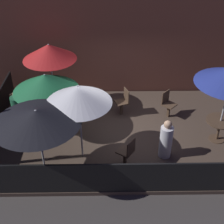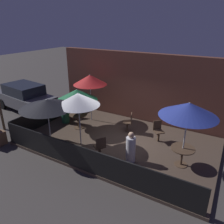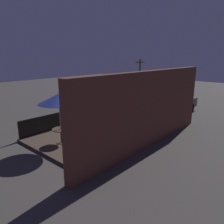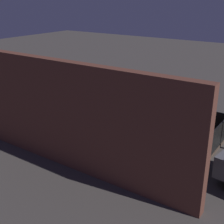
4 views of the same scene
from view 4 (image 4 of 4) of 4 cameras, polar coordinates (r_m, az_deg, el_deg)
ground_plane at (r=13.26m, az=-0.32°, el=-4.28°), size 60.00×60.00×0.00m
patio_deck at (r=13.24m, az=-0.32°, el=-4.05°), size 8.36×5.10×0.12m
building_wall at (r=10.58m, az=-9.04°, el=-0.41°), size 9.96×0.36×3.68m
fence_front at (r=15.00m, az=5.19°, el=1.11°), size 8.16×0.05×0.95m
fence_side_left at (r=11.38m, az=17.07°, el=-6.39°), size 0.05×4.90×0.95m
patio_umbrella_0 at (r=11.36m, az=9.00°, el=1.26°), size 1.98×1.98×2.02m
patio_umbrella_1 at (r=14.58m, az=-8.75°, el=7.59°), size 2.00×2.00×2.48m
patio_umbrella_2 at (r=13.15m, az=12.50°, el=4.73°), size 2.15×2.15×2.15m
patio_umbrella_3 at (r=12.79m, az=7.23°, el=5.17°), size 1.76×1.76×2.35m
patio_umbrella_4 at (r=10.26m, az=6.39°, el=2.11°), size 1.73×1.73×2.49m
dining_table_0 at (r=11.79m, az=8.69°, el=-4.05°), size 0.89×0.89×0.75m
dining_table_1 at (r=15.03m, az=-8.41°, el=1.41°), size 0.87×0.87×0.73m
patio_chair_0 at (r=12.28m, az=-3.08°, el=-3.11°), size 0.51×0.51×0.96m
patio_chair_1 at (r=10.75m, az=12.36°, el=-7.42°), size 0.56×0.56×0.92m
patio_chair_2 at (r=14.23m, az=3.21°, el=0.23°), size 0.56×0.56×0.94m
patio_chair_3 at (r=13.29m, az=-7.88°, el=-1.46°), size 0.57×0.57×0.94m
patron_0 at (r=11.29m, az=12.90°, el=-5.47°), size 0.57×0.57×1.35m
patron_1 at (r=14.49m, az=-1.38°, el=0.80°), size 0.40×0.40×1.23m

